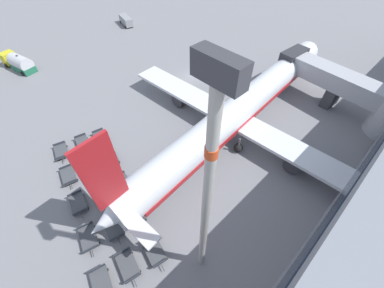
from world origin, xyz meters
name	(u,v)px	position (x,y,z in m)	size (l,w,h in m)	color
ground_plane	(190,77)	(0.00, 0.00, 0.00)	(500.00, 500.00, 0.00)	gray
jet_bridge	(355,93)	(24.29, 10.46, 3.72)	(20.60, 6.38, 6.11)	#A8AAB2
airplane	(238,110)	(14.45, -4.47, 3.18)	(37.14, 47.59, 13.04)	silver
fuel_tanker_primary	(19,63)	(-24.93, -21.74, 1.36)	(7.96, 4.35, 3.23)	yellow
service_van	(126,20)	(-29.28, 5.22, 1.10)	(5.73, 3.13, 2.00)	gray
baggage_dolly_row_near_col_a	(61,151)	(1.53, -25.37, 0.48)	(3.55, 2.22, 0.92)	#424449
baggage_dolly_row_near_col_b	(69,176)	(5.95, -26.39, 0.48)	(3.55, 2.16, 0.92)	#424449
baggage_dolly_row_near_col_c	(78,203)	(10.31, -27.27, 0.48)	(3.55, 2.11, 0.92)	#424449
baggage_dolly_row_near_col_d	(89,238)	(14.64, -28.26, 0.48)	(3.55, 2.22, 0.92)	#424449
baggage_dolly_row_near_col_e	(101,284)	(19.22, -29.40, 0.48)	(3.55, 2.20, 0.92)	#424449
baggage_dolly_row_mid_a_col_a	(83,143)	(2.10, -22.56, 0.48)	(3.55, 2.09, 0.92)	#424449
baggage_dolly_row_mid_a_col_b	(92,166)	(6.56, -23.63, 0.48)	(3.55, 2.28, 0.92)	#424449
baggage_dolly_row_mid_a_col_c	(101,193)	(10.92, -24.78, 0.48)	(3.55, 2.12, 0.92)	#424449
baggage_dolly_row_mid_a_col_d	(113,227)	(15.42, -25.87, 0.48)	(3.55, 2.10, 0.92)	#424449
baggage_dolly_row_mid_a_col_e	(128,266)	(19.60, -26.86, 0.48)	(3.55, 2.08, 0.92)	#424449
baggage_dolly_row_mid_b_col_a	(101,137)	(2.89, -20.23, 0.48)	(3.55, 2.02, 0.92)	#424449
baggage_dolly_row_mid_b_col_b	(111,158)	(7.16, -21.19, 0.48)	(3.55, 2.19, 0.92)	#424449
baggage_dolly_row_mid_b_col_c	(123,183)	(11.51, -22.22, 0.48)	(3.55, 2.11, 0.92)	#424449
baggage_dolly_row_mid_b_col_d	(135,214)	(15.78, -23.36, 0.48)	(3.55, 2.16, 0.92)	#424449
baggage_dolly_row_mid_b_col_e	(154,251)	(20.32, -24.29, 0.48)	(3.55, 2.08, 0.92)	#424449
apron_light_mast	(207,200)	(24.02, -21.57, 11.99)	(2.00, 0.70, 20.99)	#ADA89E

